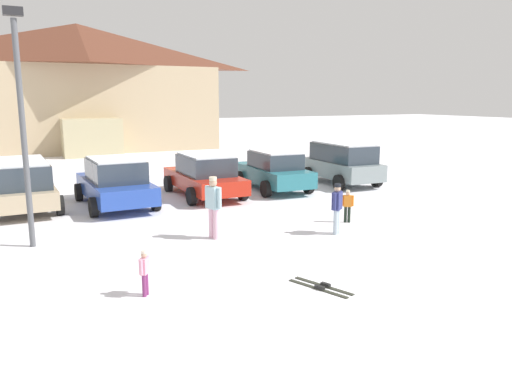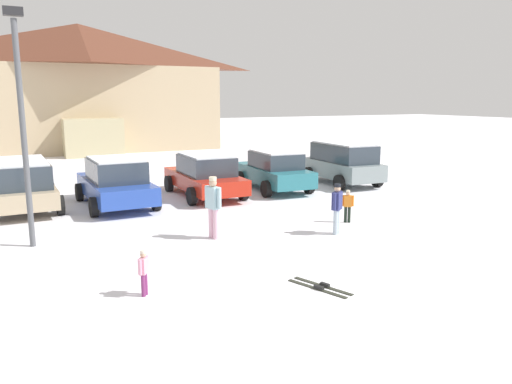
# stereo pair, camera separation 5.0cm
# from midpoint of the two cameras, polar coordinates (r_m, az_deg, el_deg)

# --- Properties ---
(ground) EXTENTS (160.00, 160.00, 0.00)m
(ground) POSITION_cam_midpoint_polar(r_m,az_deg,el_deg) (8.98, 14.55, -13.98)
(ground) COLOR white
(ski_lodge) EXTENTS (18.88, 9.45, 8.74)m
(ski_lodge) POSITION_cam_midpoint_polar(r_m,az_deg,el_deg) (37.93, -19.51, 11.23)
(ski_lodge) COLOR tan
(ski_lodge) RESTS_ON ground
(parked_beige_suv) EXTENTS (2.31, 4.35, 1.69)m
(parked_beige_suv) POSITION_cam_midpoint_polar(r_m,az_deg,el_deg) (18.25, -25.34, 0.88)
(parked_beige_suv) COLOR tan
(parked_beige_suv) RESTS_ON ground
(parked_blue_hatchback) EXTENTS (2.29, 4.67, 1.69)m
(parked_blue_hatchback) POSITION_cam_midpoint_polar(r_m,az_deg,el_deg) (17.87, -15.87, 1.12)
(parked_blue_hatchback) COLOR #2646A5
(parked_blue_hatchback) RESTS_ON ground
(parked_red_sedan) EXTENTS (2.26, 4.69, 1.62)m
(parked_red_sedan) POSITION_cam_midpoint_polar(r_m,az_deg,el_deg) (19.04, -6.00, 1.96)
(parked_red_sedan) COLOR #B52414
(parked_red_sedan) RESTS_ON ground
(parked_teal_hatchback) EXTENTS (2.24, 4.35, 1.61)m
(parked_teal_hatchback) POSITION_cam_midpoint_polar(r_m,az_deg,el_deg) (20.23, 1.93, 2.51)
(parked_teal_hatchback) COLOR #28707C
(parked_teal_hatchback) RESTS_ON ground
(parked_grey_wagon) EXTENTS (2.26, 4.12, 1.81)m
(parked_grey_wagon) POSITION_cam_midpoint_polar(r_m,az_deg,el_deg) (21.93, 9.74, 3.38)
(parked_grey_wagon) COLOR gray
(parked_grey_wagon) RESTS_ON ground
(skier_teen_in_navy_coat) EXTENTS (0.44, 0.36, 1.41)m
(skier_teen_in_navy_coat) POSITION_cam_midpoint_polar(r_m,az_deg,el_deg) (13.81, 9.14, -1.57)
(skier_teen_in_navy_coat) COLOR #A6B9C8
(skier_teen_in_navy_coat) RESTS_ON ground
(skier_child_in_pink_snowsuit) EXTENTS (0.24, 0.27, 0.89)m
(skier_child_in_pink_snowsuit) POSITION_cam_midpoint_polar(r_m,az_deg,el_deg) (9.74, -12.75, -8.72)
(skier_child_in_pink_snowsuit) COLOR #762C62
(skier_child_in_pink_snowsuit) RESTS_ON ground
(skier_adult_in_blue_parka) EXTENTS (0.34, 0.60, 1.67)m
(skier_adult_in_blue_parka) POSITION_cam_midpoint_polar(r_m,az_deg,el_deg) (13.23, -5.01, -1.36)
(skier_adult_in_blue_parka) COLOR #DDA9BE
(skier_adult_in_blue_parka) RESTS_ON ground
(skier_child_in_orange_jacket) EXTENTS (0.32, 0.25, 0.99)m
(skier_child_in_orange_jacket) POSITION_cam_midpoint_polar(r_m,az_deg,el_deg) (15.21, 10.33, -1.38)
(skier_child_in_orange_jacket) COLOR black
(skier_child_in_orange_jacket) RESTS_ON ground
(pair_of_skis) EXTENTS (0.75, 1.41, 0.08)m
(pair_of_skis) POSITION_cam_midpoint_polar(r_m,az_deg,el_deg) (10.12, 7.31, -10.70)
(pair_of_skis) COLOR #292C22
(pair_of_skis) RESTS_ON ground
(lamp_post) EXTENTS (0.44, 0.24, 5.78)m
(lamp_post) POSITION_cam_midpoint_polar(r_m,az_deg,el_deg) (13.42, -25.28, 7.74)
(lamp_post) COLOR #515459
(lamp_post) RESTS_ON ground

